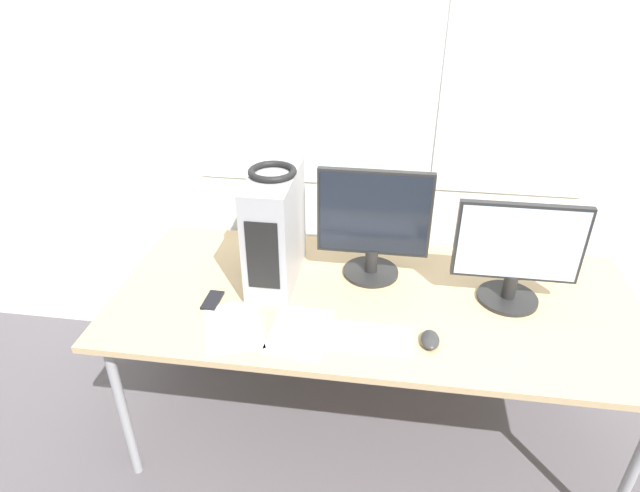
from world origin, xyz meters
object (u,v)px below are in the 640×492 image
Objects in this scene: headphones at (272,172)px; mouse at (430,340)px; pc_tower at (275,229)px; keyboard at (352,336)px; monitor_main at (373,224)px; monitor_right_near at (517,253)px; cell_phone at (213,300)px.

headphones reaches higher than mouse.
pc_tower reaches higher than keyboard.
headphones is 0.47m from monitor_main.
monitor_right_near is at bearing 28.82° from keyboard.
mouse is (0.63, -0.34, -0.22)m from pc_tower.
mouse is at bearing -135.19° from monitor_right_near.
mouse reaches higher than keyboard.
monitor_main is at bearing 119.21° from mouse.
keyboard is (0.35, -0.35, -0.22)m from pc_tower.
monitor_main reaches higher than pc_tower.
keyboard is at bearing -95.08° from monitor_main.
cell_phone is (-0.22, -0.21, -0.48)m from headphones.
headphones is 1.78× the size of mouse.
monitor_main is at bearing 26.82° from cell_phone.
mouse is at bearing -60.79° from monitor_main.
monitor_right_near reaches higher than cell_phone.
mouse is at bearing -28.20° from pc_tower.
cell_phone is (-0.22, -0.21, -0.23)m from pc_tower.
monitor_right_near is (0.95, -0.03, -0.27)m from headphones.
pc_tower is at bearing -90.00° from headphones.
cell_phone is at bearing -136.90° from pc_tower.
monitor_main is at bearing 84.92° from keyboard.
headphones is at bearing 90.00° from pc_tower.
headphones is 0.69m from keyboard.
monitor_right_near reaches higher than mouse.
pc_tower reaches higher than mouse.
monitor_main is (0.39, 0.09, -0.24)m from headphones.
keyboard is (-0.04, -0.44, -0.23)m from monitor_main.
monitor_main is 0.72m from cell_phone.
monitor_right_near is at bearing -1.52° from pc_tower.
mouse is (0.24, -0.43, -0.23)m from monitor_main.
headphones is 0.57m from cell_phone.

